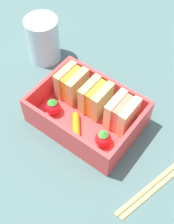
# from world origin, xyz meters

# --- Properties ---
(ground_plane) EXTENTS (1.20, 1.20, 0.02)m
(ground_plane) POSITION_xyz_m (0.00, 0.00, -0.01)
(ground_plane) COLOR #425F5D
(bento_tray) EXTENTS (0.17, 0.12, 0.01)m
(bento_tray) POSITION_xyz_m (0.00, 0.00, 0.01)
(bento_tray) COLOR #E73C3D
(bento_tray) RESTS_ON ground_plane
(bento_rim) EXTENTS (0.17, 0.12, 0.04)m
(bento_rim) POSITION_xyz_m (0.00, 0.00, 0.03)
(bento_rim) COLOR #E73C3D
(bento_rim) RESTS_ON bento_tray
(sandwich_left) EXTENTS (0.04, 0.05, 0.05)m
(sandwich_left) POSITION_xyz_m (-0.05, 0.02, 0.04)
(sandwich_left) COLOR tan
(sandwich_left) RESTS_ON bento_tray
(sandwich_center_left) EXTENTS (0.04, 0.05, 0.05)m
(sandwich_center_left) POSITION_xyz_m (0.00, 0.02, 0.04)
(sandwich_center_left) COLOR tan
(sandwich_center_left) RESTS_ON bento_tray
(sandwich_center) EXTENTS (0.04, 0.05, 0.05)m
(sandwich_center) POSITION_xyz_m (0.05, 0.02, 0.04)
(sandwich_center) COLOR #DBC388
(sandwich_center) RESTS_ON bento_tray
(strawberry_left) EXTENTS (0.02, 0.02, 0.03)m
(strawberry_left) POSITION_xyz_m (-0.05, -0.02, 0.03)
(strawberry_left) COLOR red
(strawberry_left) RESTS_ON bento_tray
(carrot_stick_far_left) EXTENTS (0.04, 0.05, 0.01)m
(carrot_stick_far_left) POSITION_xyz_m (-0.00, -0.03, 0.02)
(carrot_stick_far_left) COLOR orange
(carrot_stick_far_left) RESTS_ON bento_tray
(strawberry_far_left) EXTENTS (0.02, 0.02, 0.03)m
(strawberry_far_left) POSITION_xyz_m (0.05, -0.02, 0.03)
(strawberry_far_left) COLOR red
(strawberry_far_left) RESTS_ON bento_tray
(chopstick_pair) EXTENTS (0.07, 0.20, 0.01)m
(chopstick_pair) POSITION_xyz_m (0.15, -0.00, 0.00)
(chopstick_pair) COLOR tan
(chopstick_pair) RESTS_ON ground_plane
(drinking_glass) EXTENTS (0.06, 0.06, 0.09)m
(drinking_glass) POSITION_xyz_m (-0.16, 0.07, 0.04)
(drinking_glass) COLOR silver
(drinking_glass) RESTS_ON ground_plane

